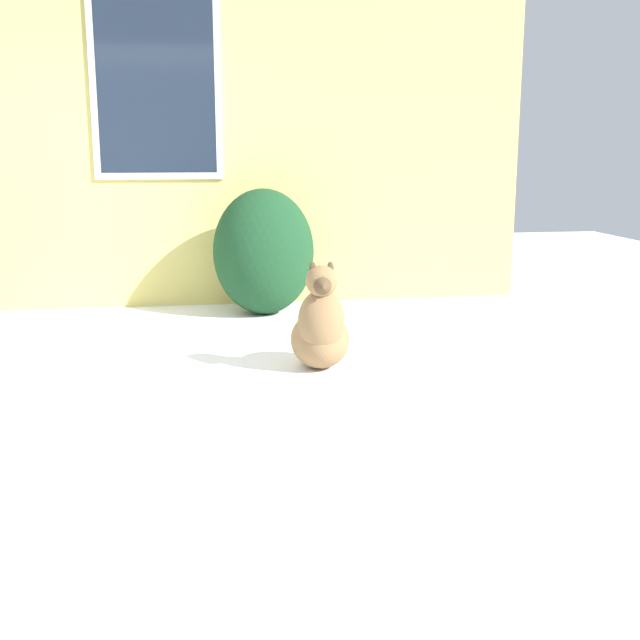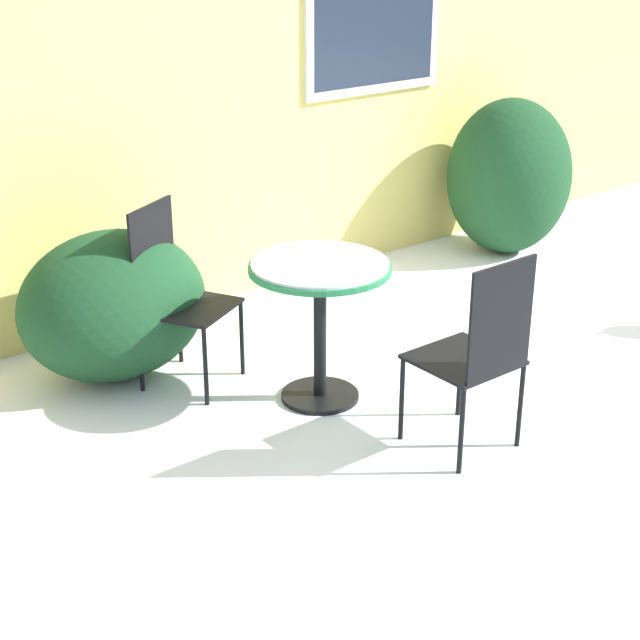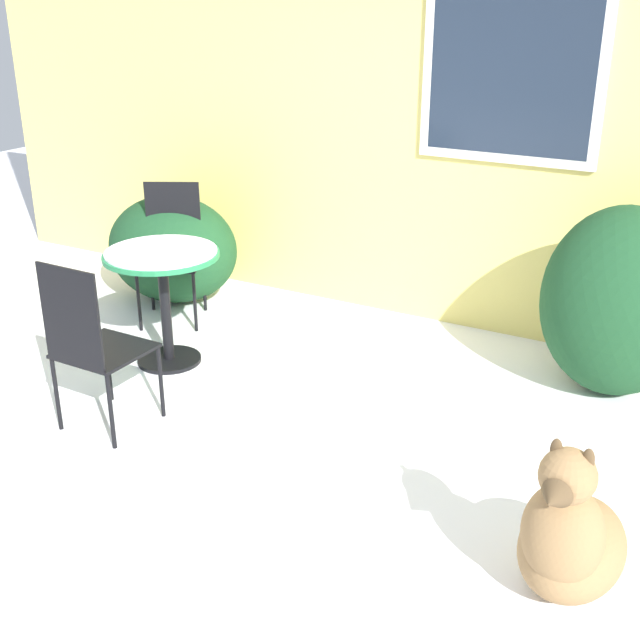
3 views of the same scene
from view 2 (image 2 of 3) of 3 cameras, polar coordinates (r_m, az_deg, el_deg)
name	(u,v)px [view 2 (image 2 of 3)]	position (r m, az deg, el deg)	size (l,w,h in m)	color
ground_plane	(561,380)	(5.53, 13.83, -3.39)	(16.00, 16.00, 0.00)	white
house_wall	(315,22)	(6.57, -0.32, 16.95)	(8.00, 0.10, 3.36)	#E5D16B
shrub_left	(113,305)	(5.39, -11.93, 0.85)	(1.05, 0.84, 0.81)	#194223
shrub_middle	(509,176)	(7.35, 10.94, 8.20)	(0.91, 0.90, 1.14)	#194223
patio_table	(320,292)	(4.93, 0.00, 1.63)	(0.72, 0.72, 0.76)	black
patio_chair_near_table	(174,290)	(5.22, -8.47, 1.76)	(0.58, 0.58, 0.98)	black
patio_chair_far_side	(478,349)	(4.53, 9.19, -1.69)	(0.44, 0.44, 0.98)	black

